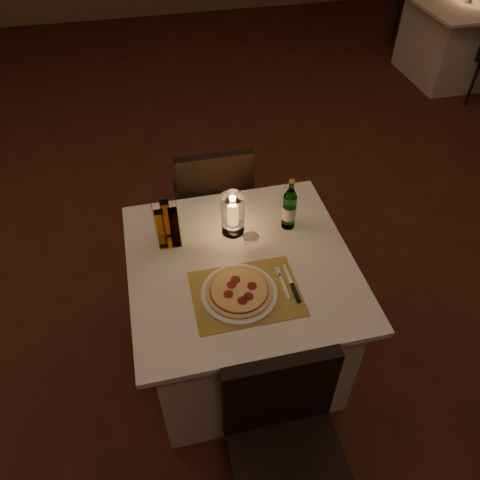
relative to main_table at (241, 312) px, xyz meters
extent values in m
cube|color=#4C2218|center=(-0.19, 0.42, -0.38)|extent=(8.00, 10.00, 0.02)
cube|color=white|center=(0.00, 0.00, -0.02)|extent=(0.88, 0.88, 0.71)
cube|color=white|center=(0.00, 0.00, 0.35)|extent=(1.00, 1.00, 0.03)
cube|color=black|center=(0.00, -0.80, 0.09)|extent=(0.42, 0.42, 0.05)
cube|color=black|center=(0.00, -0.61, 0.32)|extent=(0.42, 0.05, 0.42)
cylinder|color=black|center=(-0.17, -0.63, -0.15)|extent=(0.03, 0.03, 0.44)
cylinder|color=black|center=(0.17, -0.63, -0.15)|extent=(0.03, 0.03, 0.44)
cube|color=black|center=(0.00, 0.80, 0.09)|extent=(0.42, 0.42, 0.05)
cube|color=black|center=(0.00, 0.61, 0.32)|extent=(0.42, 0.05, 0.42)
cylinder|color=black|center=(0.17, 0.97, -0.15)|extent=(0.03, 0.03, 0.44)
cylinder|color=black|center=(-0.17, 0.97, -0.15)|extent=(0.03, 0.03, 0.44)
cylinder|color=black|center=(0.17, 0.63, -0.15)|extent=(0.03, 0.03, 0.44)
cylinder|color=black|center=(-0.17, 0.63, -0.15)|extent=(0.03, 0.03, 0.44)
cube|color=#A98E3A|center=(-0.02, -0.18, 0.37)|extent=(0.45, 0.34, 0.00)
cylinder|color=white|center=(-0.05, -0.18, 0.38)|extent=(0.32, 0.32, 0.01)
cylinder|color=#D8B77F|center=(-0.05, -0.18, 0.39)|extent=(0.28, 0.28, 0.01)
cylinder|color=maroon|center=(-0.05, -0.18, 0.40)|extent=(0.24, 0.24, 0.00)
cylinder|color=#EACC7F|center=(-0.05, -0.18, 0.40)|extent=(0.24, 0.24, 0.00)
cylinder|color=maroon|center=(0.01, -0.18, 0.40)|extent=(0.04, 0.04, 0.00)
cylinder|color=maroon|center=(-0.05, -0.13, 0.40)|extent=(0.04, 0.04, 0.00)
cylinder|color=maroon|center=(-0.08, -0.15, 0.40)|extent=(0.04, 0.04, 0.00)
cylinder|color=maroon|center=(-0.10, -0.20, 0.40)|extent=(0.04, 0.04, 0.00)
cylinder|color=maroon|center=(-0.05, -0.24, 0.40)|extent=(0.04, 0.04, 0.00)
cylinder|color=maroon|center=(-0.02, -0.23, 0.40)|extent=(0.04, 0.04, 0.00)
cube|color=silver|center=(0.15, -0.18, 0.37)|extent=(0.01, 0.14, 0.00)
cube|color=silver|center=(0.15, -0.09, 0.37)|extent=(0.02, 0.05, 0.00)
cube|color=black|center=(0.18, -0.23, 0.38)|extent=(0.02, 0.10, 0.01)
cube|color=silver|center=(0.18, -0.12, 0.37)|extent=(0.01, 0.12, 0.00)
cylinder|color=#60A156|center=(0.27, 0.18, 0.46)|extent=(0.06, 0.06, 0.18)
cylinder|color=#60A156|center=(0.27, 0.18, 0.61)|extent=(0.02, 0.02, 0.03)
cylinder|color=gold|center=(0.27, 0.18, 0.63)|extent=(0.03, 0.03, 0.01)
cylinder|color=silver|center=(0.27, 0.18, 0.45)|extent=(0.07, 0.07, 0.07)
cylinder|color=white|center=(0.01, 0.21, 0.37)|extent=(0.11, 0.11, 0.01)
cylinder|color=white|center=(0.01, 0.21, 0.40)|extent=(0.02, 0.02, 0.04)
cylinder|color=white|center=(0.01, 0.21, 0.50)|extent=(0.11, 0.11, 0.16)
cylinder|color=white|center=(0.01, 0.21, 0.48)|extent=(0.03, 0.03, 0.12)
ellipsoid|color=orange|center=(0.01, 0.21, 0.56)|extent=(0.02, 0.02, 0.03)
cube|color=white|center=(-0.29, 0.21, 0.37)|extent=(0.12, 0.12, 0.01)
cylinder|color=white|center=(-0.35, 0.16, 0.46)|extent=(0.01, 0.01, 0.18)
cylinder|color=white|center=(-0.24, 0.16, 0.46)|extent=(0.01, 0.01, 0.18)
cylinder|color=white|center=(-0.35, 0.27, 0.46)|extent=(0.01, 0.01, 0.18)
cylinder|color=white|center=(-0.24, 0.27, 0.46)|extent=(0.01, 0.01, 0.18)
cube|color=#BF8C33|center=(-0.32, 0.18, 0.47)|extent=(0.04, 0.04, 0.20)
cube|color=#3F1E14|center=(-0.26, 0.18, 0.47)|extent=(0.04, 0.04, 0.20)
cube|color=#BF8C33|center=(-0.29, 0.24, 0.47)|extent=(0.04, 0.04, 0.20)
cube|color=white|center=(2.96, 2.86, -0.02)|extent=(0.88, 0.88, 0.71)
cube|color=white|center=(2.96, 2.86, 0.35)|extent=(1.00, 1.00, 0.03)
cylinder|color=black|center=(2.79, 2.23, -0.15)|extent=(0.03, 0.03, 0.44)
cube|color=black|center=(2.96, 3.66, 0.09)|extent=(0.42, 0.42, 0.05)
cylinder|color=black|center=(3.13, 3.83, -0.15)|extent=(0.03, 0.03, 0.44)
cylinder|color=black|center=(2.79, 3.83, -0.15)|extent=(0.03, 0.03, 0.44)
cylinder|color=black|center=(3.13, 3.49, -0.15)|extent=(0.03, 0.03, 0.44)
cylinder|color=black|center=(2.79, 3.49, -0.15)|extent=(0.03, 0.03, 0.44)
camera|label=1|loc=(-0.32, -1.38, 1.90)|focal=35.00mm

